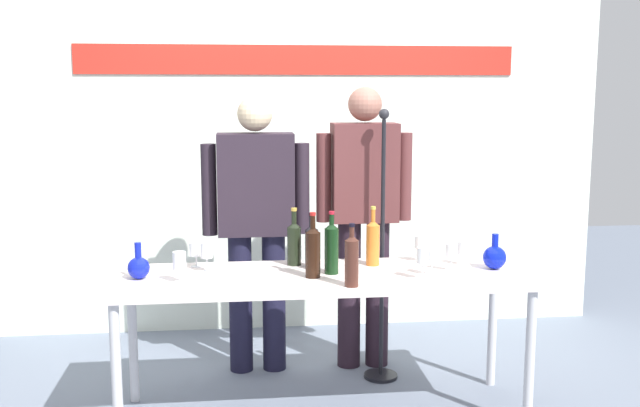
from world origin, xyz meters
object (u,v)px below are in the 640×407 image
at_px(presenter_right, 364,210).
at_px(wine_bottle_2, 373,241).
at_px(decanter_blue_left, 139,267).
at_px(wine_bottle_4, 352,259).
at_px(wine_glass_right_0, 463,249).
at_px(wine_glass_right_4, 421,243).
at_px(decanter_blue_right, 494,257).
at_px(wine_glass_right_3, 432,255).
at_px(microphone_stand, 382,290).
at_px(display_table, 323,286).
at_px(wine_bottle_5, 313,250).
at_px(wine_glass_left_0, 207,251).
at_px(wine_glass_left_1, 179,261).
at_px(wine_bottle_1, 312,244).
at_px(wine_glass_left_2, 196,250).
at_px(wine_glass_right_2, 451,251).
at_px(wine_bottle_0, 332,247).
at_px(wine_glass_right_1, 423,256).
at_px(presenter_left, 256,215).
at_px(wine_bottle_3, 294,242).

xyz_separation_m(presenter_right, wine_bottle_2, (-0.04, -0.51, -0.09)).
relative_size(decanter_blue_left, wine_bottle_4, 0.61).
height_order(wine_glass_right_0, wine_glass_right_4, wine_glass_right_4).
xyz_separation_m(decanter_blue_right, wine_bottle_2, (-0.62, 0.16, 0.07)).
xyz_separation_m(wine_glass_right_3, microphone_stand, (-0.15, 0.54, -0.33)).
bearing_deg(wine_glass_right_3, display_table, 170.65).
xyz_separation_m(display_table, wine_bottle_5, (-0.06, -0.07, 0.20)).
relative_size(presenter_right, wine_glass_left_0, 11.18).
bearing_deg(wine_bottle_2, wine_glass_left_0, -177.03).
bearing_deg(microphone_stand, wine_glass_left_1, -154.39).
xyz_separation_m(wine_bottle_1, wine_bottle_2, (0.33, 0.02, 0.01)).
relative_size(display_table, wine_glass_left_0, 13.99).
distance_m(presenter_right, wine_bottle_4, 0.95).
relative_size(wine_glass_left_2, wine_glass_right_2, 0.93).
distance_m(wine_bottle_0, wine_bottle_2, 0.29).
relative_size(wine_bottle_1, wine_glass_right_1, 1.84).
relative_size(wine_glass_right_0, wine_glass_right_3, 0.91).
xyz_separation_m(wine_bottle_2, wine_glass_right_4, (0.28, 0.06, -0.03)).
relative_size(presenter_left, wine_glass_left_1, 10.91).
xyz_separation_m(wine_glass_right_0, wine_glass_right_4, (-0.21, 0.11, 0.02)).
distance_m(wine_bottle_0, wine_bottle_5, 0.12).
bearing_deg(wine_bottle_3, wine_bottle_2, -7.09).
relative_size(display_table, wine_bottle_0, 6.59).
height_order(wine_glass_left_0, wine_glass_right_2, wine_glass_left_0).
xyz_separation_m(decanter_blue_left, wine_bottle_2, (1.22, 0.16, 0.07)).
bearing_deg(wine_glass_left_0, decanter_blue_right, -4.14).
bearing_deg(decanter_blue_right, wine_bottle_2, 166.02).
bearing_deg(wine_bottle_3, presenter_right, 44.64).
bearing_deg(wine_bottle_5, wine_glass_left_1, -178.12).
bearing_deg(wine_glass_right_2, wine_glass_left_1, -176.81).
xyz_separation_m(display_table, wine_glass_right_3, (0.55, -0.09, 0.17)).
xyz_separation_m(wine_glass_right_2, wine_glass_right_4, (-0.10, 0.23, 0.00)).
distance_m(wine_bottle_5, wine_glass_right_0, 0.86).
xyz_separation_m(display_table, wine_glass_left_0, (-0.60, 0.11, 0.17)).
distance_m(wine_bottle_5, wine_glass_left_1, 0.66).
distance_m(display_table, wine_glass_right_4, 0.63).
distance_m(wine_bottle_0, wine_glass_right_3, 0.51).
relative_size(decanter_blue_right, wine_glass_right_4, 1.32).
bearing_deg(wine_glass_right_3, presenter_right, 106.47).
bearing_deg(decanter_blue_left, wine_glass_right_4, 8.20).
height_order(wine_glass_left_1, wine_glass_right_4, wine_glass_left_1).
bearing_deg(wine_glass_right_1, wine_glass_left_0, 165.79).
bearing_deg(presenter_right, wine_glass_left_2, -156.30).
height_order(wine_bottle_5, microphone_stand, microphone_stand).
xyz_separation_m(wine_bottle_0, wine_glass_right_0, (0.73, 0.11, -0.05)).
height_order(wine_bottle_0, microphone_stand, microphone_stand).
height_order(wine_bottle_0, wine_glass_right_3, wine_bottle_0).
bearing_deg(wine_bottle_5, decanter_blue_right, 4.02).
relative_size(presenter_left, wine_glass_right_4, 11.58).
bearing_deg(wine_glass_left_1, wine_glass_right_0, 7.55).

